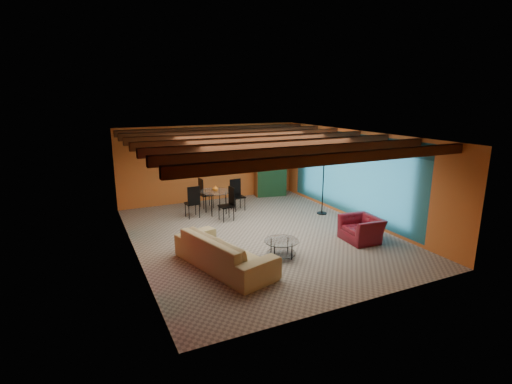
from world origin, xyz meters
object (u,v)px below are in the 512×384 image
armchair (361,229)px  armoire (269,171)px  vase (215,179)px  sofa (224,251)px  potted_plant (269,139)px  floor_lamp (323,184)px  dining_table (216,198)px  coffee_table (281,248)px

armchair → armoire: armoire is taller
armchair → vase: 4.75m
sofa → potted_plant: potted_plant is taller
armchair → floor_lamp: floor_lamp is taller
floor_lamp → armchair: bearing=-100.5°
dining_table → floor_lamp: (3.07, -1.48, 0.46)m
dining_table → floor_lamp: 3.44m
potted_plant → armoire: bearing=0.0°
sofa → armoire: (3.79, 5.22, 0.57)m
potted_plant → dining_table: bearing=-152.2°
sofa → armoire: armoire is taller
sofa → coffee_table: bearing=-108.2°
armoire → floor_lamp: size_ratio=0.97×
armchair → armoire: 5.29m
sofa → armchair: size_ratio=2.62×
armchair → potted_plant: potted_plant is taller
coffee_table → potted_plant: size_ratio=1.80×
vase → floor_lamp: bearing=-25.8°
armoire → vase: 2.96m
sofa → armchair: (3.80, -0.03, -0.06)m
armchair → vase: (-2.63, 3.88, 0.80)m
vase → armchair: bearing=-55.9°
armchair → dining_table: (-2.63, 3.88, 0.19)m
armchair → potted_plant: 5.56m
coffee_table → potted_plant: bearing=65.7°
coffee_table → armoire: armoire is taller
sofa → coffee_table: size_ratio=3.17×
coffee_table → armchair: bearing=0.5°
armchair → coffee_table: bearing=-86.0°
armchair → vase: vase is taller
sofa → dining_table: dining_table is taller
sofa → dining_table: bearing=-32.9°
armchair → sofa: bearing=-87.0°
armoire → sofa: bearing=-115.2°
potted_plant → vase: size_ratio=2.37×
sofa → armchair: bearing=-106.5°
sofa → armchair: 3.80m
dining_table → floor_lamp: bearing=-25.8°
armchair → armoire: bearing=-176.5°
dining_table → floor_lamp: size_ratio=1.01×
armoire → floor_lamp: floor_lamp is taller
dining_table → floor_lamp: floor_lamp is taller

